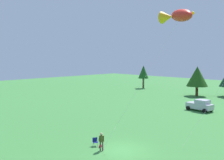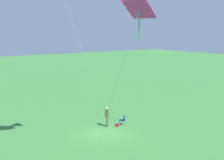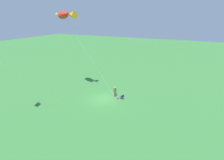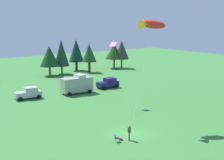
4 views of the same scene
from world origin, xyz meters
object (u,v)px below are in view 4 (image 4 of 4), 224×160
object	(u,v)px
car_silver_compact	(29,93)
van_motorhome_grey	(77,84)
folding_chair	(116,138)
backpack_on_grass	(121,139)
kite_large_fish	(151,24)
person_kite_flyer	(129,131)
kite_diamond_rainbow	(114,46)
car_navy_hatch	(108,83)

from	to	relation	value
car_silver_compact	van_motorhome_grey	distance (m)	8.46
folding_chair	backpack_on_grass	xyz separation A→B (m)	(0.69, 0.08, -0.38)
kite_large_fish	van_motorhome_grey	bearing A→B (deg)	88.44
person_kite_flyer	backpack_on_grass	bearing A→B (deg)	-173.66
van_motorhome_grey	kite_diamond_rainbow	world-z (taller)	kite_diamond_rainbow
backpack_on_grass	van_motorhome_grey	xyz separation A→B (m)	(7.13, 21.78, 1.53)
person_kite_flyer	folding_chair	bearing A→B (deg)	-154.92
car_silver_compact	van_motorhome_grey	world-z (taller)	van_motorhome_grey
backpack_on_grass	car_silver_compact	xyz separation A→B (m)	(-1.18, 23.23, 0.84)
van_motorhome_grey	car_navy_hatch	size ratio (longest dim) A/B	1.31
person_kite_flyer	kite_large_fish	size ratio (longest dim) A/B	0.13
person_kite_flyer	kite_diamond_rainbow	xyz separation A→B (m)	(7.73, 13.24, 7.86)
person_kite_flyer	car_silver_compact	bearing A→B (deg)	137.43
kite_large_fish	kite_diamond_rainbow	world-z (taller)	kite_large_fish
car_silver_compact	kite_diamond_rainbow	world-z (taller)	kite_diamond_rainbow
folding_chair	van_motorhome_grey	size ratio (longest dim) A/B	0.15
backpack_on_grass	car_navy_hatch	world-z (taller)	car_navy_hatch
person_kite_flyer	van_motorhome_grey	bearing A→B (deg)	116.84
backpack_on_grass	kite_diamond_rainbow	size ratio (longest dim) A/B	0.03
person_kite_flyer	van_motorhome_grey	world-z (taller)	van_motorhome_grey
person_kite_flyer	kite_large_fish	world-z (taller)	kite_large_fish
van_motorhome_grey	kite_large_fish	bearing A→B (deg)	-87.50
backpack_on_grass	kite_large_fish	size ratio (longest dim) A/B	0.02
car_silver_compact	kite_diamond_rainbow	xyz separation A→B (m)	(9.63, -10.53, 7.94)
folding_chair	backpack_on_grass	world-z (taller)	folding_chair
car_navy_hatch	van_motorhome_grey	bearing A→B (deg)	-175.79
car_silver_compact	car_navy_hatch	bearing A→B (deg)	2.18
car_silver_compact	kite_large_fish	xyz separation A→B (m)	(7.79, -20.48, 11.33)
folding_chair	kite_large_fish	distance (m)	14.16
car_silver_compact	car_navy_hatch	size ratio (longest dim) A/B	1.03
van_motorhome_grey	kite_diamond_rainbow	size ratio (longest dim) A/B	0.59
folding_chair	car_silver_compact	world-z (taller)	car_silver_compact
folding_chair	van_motorhome_grey	xyz separation A→B (m)	(7.83, 21.86, 1.16)
person_kite_flyer	car_navy_hatch	bearing A→B (deg)	102.19
car_silver_compact	car_navy_hatch	xyz separation A→B (m)	(15.38, -1.05, 0.00)
backpack_on_grass	car_navy_hatch	size ratio (longest dim) A/B	0.08
kite_large_fish	person_kite_flyer	bearing A→B (deg)	-150.80
folding_chair	kite_diamond_rainbow	distance (m)	17.82
person_kite_flyer	kite_diamond_rainbow	size ratio (longest dim) A/B	0.18
person_kite_flyer	folding_chair	distance (m)	1.58
person_kite_flyer	car_navy_hatch	distance (m)	26.42
car_navy_hatch	kite_diamond_rainbow	bearing A→B (deg)	-120.30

